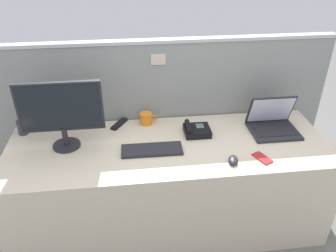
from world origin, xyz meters
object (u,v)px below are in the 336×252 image
Objects in this scene: coffee_mug at (146,119)px; keyboard_main at (152,150)px; laptop at (272,122)px; tv_remote at (119,124)px; desktop_monitor at (61,111)px; cell_phone_red_case at (262,158)px; desk_phone at (196,130)px; computer_mouse_right_hand at (233,160)px; pen_cup at (22,127)px.

keyboard_main is at bearing -88.16° from coffee_mug.
laptop reaches higher than tv_remote.
desktop_monitor reaches higher than cell_phone_red_case.
coffee_mug is (-0.90, 0.19, -0.01)m from laptop.
keyboard_main reaches higher than cell_phone_red_case.
cell_phone_red_case is at bearing -43.73° from desk_phone.
cell_phone_red_case is (0.20, 0.02, -0.01)m from computer_mouse_right_hand.
keyboard_main is (-0.89, -0.17, -0.05)m from laptop.
desktop_monitor reaches higher than desk_phone.
keyboard_main is 2.40× the size of pen_cup.
tv_remote is (-0.22, 0.37, -0.00)m from keyboard_main.
desk_phone is 1.40× the size of cell_phone_red_case.
laptop reaches higher than keyboard_main.
desk_phone is at bearing -6.94° from pen_cup.
computer_mouse_right_hand is at bearing -137.71° from laptop.
laptop is 0.56m from desk_phone.
keyboard_main is 4.01× the size of computer_mouse_right_hand.
pen_cup is 0.88m from coffee_mug.
laptop is at bearing -11.79° from coffee_mug.
keyboard_main is 0.95m from pen_cup.
keyboard_main is 0.36m from coffee_mug.
pen_cup is at bearing 175.02° from laptop.
pen_cup is at bearing -177.88° from coffee_mug.
desktop_monitor is at bearing -178.48° from laptop.
cell_phone_red_case is at bearing 20.06° from computer_mouse_right_hand.
laptop is at bearing 11.77° from keyboard_main.
desktop_monitor is 3.16× the size of tv_remote.
tv_remote is at bearing 160.98° from desk_phone.
desk_phone is at bearing -27.99° from coffee_mug.
pen_cup is (-1.78, 0.16, -0.01)m from laptop.
keyboard_main is (-0.33, -0.18, -0.02)m from desk_phone.
keyboard_main is 3.08× the size of cell_phone_red_case.
keyboard_main is at bearing 175.47° from computer_mouse_right_hand.
cell_phone_red_case is 0.88m from coffee_mug.
tv_remote is at bearing 170.02° from laptop.
cell_phone_red_case is (1.59, -0.50, -0.05)m from pen_cup.
pen_cup reaches higher than keyboard_main.
desk_phone is at bearing 179.36° from laptop.
laptop reaches higher than computer_mouse_right_hand.
cell_phone_red_case is 1.04× the size of coffee_mug.
computer_mouse_right_hand reaches higher than keyboard_main.
tv_remote is at bearing 157.92° from computer_mouse_right_hand.
desk_phone reaches higher than keyboard_main.
laptop is 2.01× the size of pen_cup.
keyboard_main is (0.57, -0.14, -0.26)m from desktop_monitor.
laptop is at bearing 21.60° from tv_remote.
desktop_monitor is 4.13× the size of cell_phone_red_case.
computer_mouse_right_hand is (0.17, -0.36, -0.01)m from desk_phone.
desk_phone is at bearing 111.77° from cell_phone_red_case.
pen_cup reaches higher than cell_phone_red_case.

